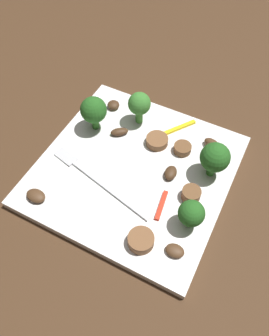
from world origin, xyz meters
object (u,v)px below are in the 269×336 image
Objects in this scene: broccoli_floret_0 at (215,158)px; pepper_strip_0 at (180,128)px; sausage_slice_2 at (141,240)px; mushroom_3 at (171,173)px; fork at (93,178)px; plate at (134,171)px; mushroom_0 at (119,132)px; broccoli_floret_2 at (139,105)px; sausage_slice_0 at (157,141)px; sausage_slice_3 at (182,148)px; broccoli_floret_3 at (94,110)px; mushroom_4 at (36,196)px; mushroom_1 at (113,105)px; pepper_strip_2 at (161,205)px; mushroom_5 at (175,251)px; sausage_slice_1 at (191,194)px; broccoli_floret_1 at (191,214)px; mushroom_2 at (212,144)px.

broccoli_floret_0 is 0.10m from pepper_strip_0.
sausage_slice_2 is 0.11m from mushroom_3.
fork is 0.16m from pepper_strip_0.
mushroom_3 is at bearing -166.49° from plate.
sausage_slice_2 reaches higher than mushroom_0.
broccoli_floret_2 is 1.66× the size of sausage_slice_0.
mushroom_0 reaches higher than plate.
sausage_slice_0 and sausage_slice_3 have the same top height.
broccoli_floret_3 reaches higher than mushroom_4.
plate is at bearing 154.99° from broccoli_floret_3.
mushroom_1 is 0.20m from mushroom_4.
fork is at bearing 63.27° from pepper_strip_0.
mushroom_4 is 0.17m from pepper_strip_2.
sausage_slice_2 is at bearing 98.97° from pepper_strip_0.
broccoli_floret_2 is at bearing -17.96° from broccoli_floret_0.
mushroom_5 reaches higher than fork.
mushroom_1 is at bearing -92.33° from mushroom_4.
sausage_slice_1 is 0.08m from sausage_slice_3.
pepper_strip_2 reaches higher than plate.
mushroom_3 is at bearing 92.46° from sausage_slice_3.
mushroom_4 reaches higher than pepper_strip_0.
broccoli_floret_0 is at bearing 179.74° from broccoli_floret_3.
broccoli_floret_3 is 0.16m from mushroom_4.
mushroom_4 is at bearing 73.61° from mushroom_0.
plate is 10.84× the size of mushroom_3.
pepper_strip_0 is (0.02, -0.09, -0.00)m from mushroom_3.
broccoli_floret_3 is (0.20, -0.09, 0.01)m from broccoli_floret_1.
broccoli_floret_1 is 0.85× the size of pepper_strip_0.
broccoli_floret_2 is at bearing -141.67° from broccoli_floret_3.
broccoli_floret_2 reaches higher than sausage_slice_0.
fork reaches higher than plate.
broccoli_floret_2 reaches higher than pepper_strip_0.
sausage_slice_0 is 0.75× the size of pepper_strip_2.
sausage_slice_2 reaches higher than sausage_slice_3.
broccoli_floret_3 is 2.91× the size of mushroom_1.
fork is 6.26× the size of mushroom_0.
broccoli_floret_2 is 0.06m from mushroom_1.
fork is at bearing -18.05° from mushroom_5.
plate is 4.80× the size of broccoli_floret_2.
broccoli_floret_2 is 0.07m from broccoli_floret_3.
sausage_slice_3 is 0.95× the size of mushroom_2.
broccoli_floret_2 is 0.10m from sausage_slice_3.
sausage_slice_1 reaches higher than mushroom_0.
mushroom_1 is (0.05, -0.01, -0.03)m from broccoli_floret_2.
plate is 1.54× the size of fork.
mushroom_5 is 0.42× the size of pepper_strip_0.
mushroom_5 is at bearing 95.15° from mushroom_2.
plate is 5.61× the size of broccoli_floret_1.
mushroom_0 is 0.62× the size of pepper_strip_2.
mushroom_4 is (0.05, 0.16, 0.00)m from mushroom_0.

